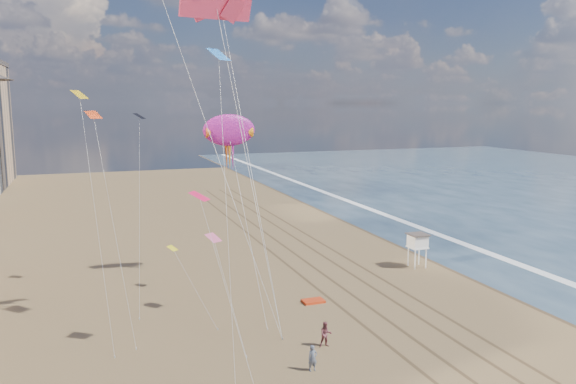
% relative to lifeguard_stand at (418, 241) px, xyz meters
% --- Properties ---
extents(wet_sand, '(260.00, 260.00, 0.00)m').
position_rel_lifeguard_stand_xyz_m(wet_sand, '(7.08, 11.85, -2.87)').
color(wet_sand, '#42301E').
rests_on(wet_sand, ground).
extents(foam, '(260.00, 260.00, 0.00)m').
position_rel_lifeguard_stand_xyz_m(foam, '(11.28, 11.85, -2.86)').
color(foam, white).
rests_on(foam, ground).
extents(tracks, '(7.68, 120.00, 0.01)m').
position_rel_lifeguard_stand_xyz_m(tracks, '(-9.37, 1.85, -2.86)').
color(tracks, brown).
rests_on(tracks, ground).
extents(lifeguard_stand, '(2.06, 2.06, 3.72)m').
position_rel_lifeguard_stand_xyz_m(lifeguard_stand, '(0.00, 0.00, 0.00)').
color(lifeguard_stand, white).
rests_on(lifeguard_stand, ground).
extents(grounded_kite, '(1.97, 1.27, 0.22)m').
position_rel_lifeguard_stand_xyz_m(grounded_kite, '(-14.90, -6.41, -2.76)').
color(grounded_kite, red).
rests_on(grounded_kite, ground).
extents(show_kite, '(4.90, 8.09, 20.59)m').
position_rel_lifeguard_stand_xyz_m(show_kite, '(-19.87, 4.05, 12.18)').
color(show_kite, '#A81988').
rests_on(show_kite, ground).
extents(kite_flyer_a, '(0.66, 0.44, 1.78)m').
position_rel_lifeguard_stand_xyz_m(kite_flyer_a, '(-19.92, -18.55, -1.98)').
color(kite_flyer_a, slate).
rests_on(kite_flyer_a, ground).
extents(kite_flyer_b, '(1.02, 0.84, 1.90)m').
position_rel_lifeguard_stand_xyz_m(kite_flyer_b, '(-17.58, -15.37, -1.92)').
color(kite_flyer_b, '#89464C').
rests_on(kite_flyer_b, ground).
extents(small_kites, '(11.66, 17.03, 17.94)m').
position_rel_lifeguard_stand_xyz_m(small_kites, '(-27.67, -5.47, 11.82)').
color(small_kites, '#EA5B86').
rests_on(small_kites, ground).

